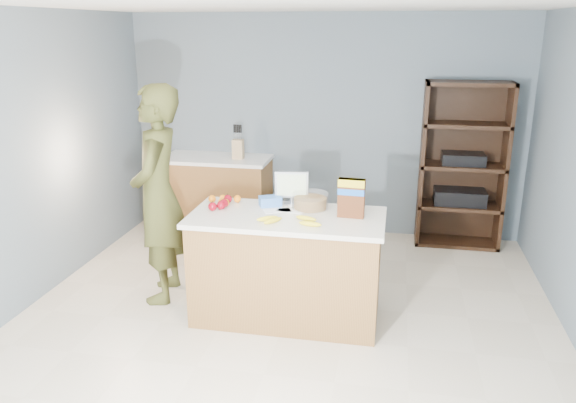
% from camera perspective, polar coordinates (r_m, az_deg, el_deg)
% --- Properties ---
extents(floor, '(4.50, 5.00, 0.02)m').
position_cam_1_polar(floor, '(4.59, -0.85, -13.31)').
color(floor, beige).
rests_on(floor, ground).
extents(walls, '(4.52, 5.02, 2.51)m').
position_cam_1_polar(walls, '(4.01, -0.96, 7.45)').
color(walls, slate).
rests_on(walls, ground).
extents(counter_peninsula, '(1.56, 0.76, 0.90)m').
position_cam_1_polar(counter_peninsula, '(4.66, -0.12, -7.06)').
color(counter_peninsula, brown).
rests_on(counter_peninsula, ground).
extents(back_cabinet, '(1.24, 0.62, 0.90)m').
position_cam_1_polar(back_cabinet, '(6.67, -7.14, 0.73)').
color(back_cabinet, brown).
rests_on(back_cabinet, ground).
extents(shelving_unit, '(0.90, 0.40, 1.80)m').
position_cam_1_polar(shelving_unit, '(6.43, 17.22, 3.28)').
color(shelving_unit, black).
rests_on(shelving_unit, ground).
extents(person, '(0.58, 0.77, 1.90)m').
position_cam_1_polar(person, '(4.97, -13.04, 0.63)').
color(person, '#3E401A').
rests_on(person, ground).
extents(knife_block, '(0.12, 0.10, 0.31)m').
position_cam_1_polar(knife_block, '(6.43, -5.10, 5.39)').
color(knife_block, tan).
rests_on(knife_block, back_cabinet).
extents(envelopes, '(0.35, 0.20, 0.00)m').
position_cam_1_polar(envelopes, '(4.59, -0.40, -0.94)').
color(envelopes, white).
rests_on(envelopes, counter_peninsula).
extents(bananas, '(0.52, 0.23, 0.04)m').
position_cam_1_polar(bananas, '(4.31, 0.11, -1.92)').
color(bananas, yellow).
rests_on(bananas, counter_peninsula).
extents(apples, '(0.14, 0.30, 0.07)m').
position_cam_1_polar(apples, '(4.69, -6.79, -0.20)').
color(apples, maroon).
rests_on(apples, counter_peninsula).
extents(oranges, '(0.27, 0.19, 0.06)m').
position_cam_1_polar(oranges, '(4.80, -6.48, 0.16)').
color(oranges, orange).
rests_on(oranges, counter_peninsula).
extents(blue_carton, '(0.21, 0.18, 0.08)m').
position_cam_1_polar(blue_carton, '(4.71, -1.81, 0.03)').
color(blue_carton, blue).
rests_on(blue_carton, counter_peninsula).
extents(salad_bowl, '(0.30, 0.30, 0.13)m').
position_cam_1_polar(salad_bowl, '(4.64, 2.27, 0.00)').
color(salad_bowl, '#267219').
rests_on(salad_bowl, counter_peninsula).
extents(tv, '(0.28, 0.12, 0.28)m').
position_cam_1_polar(tv, '(4.72, 0.36, 1.59)').
color(tv, silver).
rests_on(tv, counter_peninsula).
extents(cereal_box, '(0.21, 0.09, 0.31)m').
position_cam_1_polar(cereal_box, '(4.41, 6.46, 0.65)').
color(cereal_box, '#592B14').
rests_on(cereal_box, counter_peninsula).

